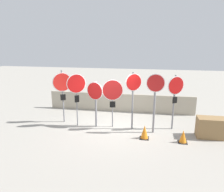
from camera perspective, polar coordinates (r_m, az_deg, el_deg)
The scene contains 12 objects.
ground_plane at distance 10.15m, azimuth 0.36°, elevation -8.11°, with size 40.00×40.00×0.00m, color gray.
fence_back at distance 12.13m, azimuth 2.15°, elevation -1.72°, with size 8.04×0.12×1.01m.
stop_sign_0 at distance 10.47m, azimuth -12.84°, elevation 2.65°, with size 0.79×0.45×2.54m.
stop_sign_1 at distance 9.87m, azimuth -9.29°, elevation 2.34°, with size 0.74×0.50×2.45m.
stop_sign_2 at distance 9.78m, azimuth -4.43°, elevation 0.10°, with size 0.78×0.30×2.11m.
stop_sign_3 at distance 9.63m, azimuth 0.14°, elevation 0.92°, with size 0.92×0.24×2.22m.
stop_sign_4 at distance 9.41m, azimuth 5.59°, elevation 1.86°, with size 0.65×0.43×2.57m.
stop_sign_5 at distance 9.17m, azimuth 11.19°, elevation 0.85°, with size 0.76×0.15×2.58m.
stop_sign_6 at distance 9.77m, azimuth 16.20°, elevation 1.15°, with size 0.70×0.43×2.46m.
traffic_cone_0 at distance 9.08m, azimuth 18.08°, elevation -10.04°, with size 0.35×0.35×0.51m.
traffic_cone_1 at distance 9.06m, azimuth 8.49°, elevation -9.27°, with size 0.36×0.36×0.57m.
storage_crate at distance 9.87m, azimuth 24.38°, elevation -7.53°, with size 1.10×0.60×0.85m.
Camera 1 is at (1.53, -9.23, 3.95)m, focal length 35.00 mm.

